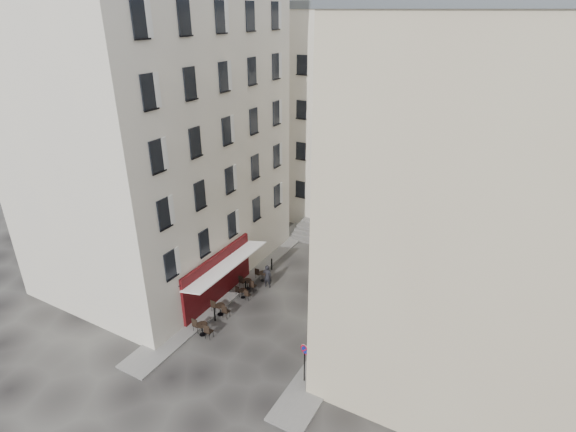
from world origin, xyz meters
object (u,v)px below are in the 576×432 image
Objects in this scene: bistro_table_b at (221,309)px; pedestrian at (267,276)px; no_parking_sign at (305,356)px; bistro_table_a at (203,328)px.

pedestrian reaches higher than bistro_table_b.
no_parking_sign is 1.74× the size of bistro_table_a.
no_parking_sign is 7.22m from bistro_table_a.
no_parking_sign is at bearing -3.48° from bistro_table_a.
pedestrian is (0.96, 4.23, 0.40)m from bistro_table_b.
no_parking_sign is at bearing -19.04° from bistro_table_b.
bistro_table_b is (-7.35, 2.54, -1.27)m from no_parking_sign.
bistro_table_a is 1.05× the size of bistro_table_b.
bistro_table_b is 0.76× the size of pedestrian.
bistro_table_a is 0.80× the size of pedestrian.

